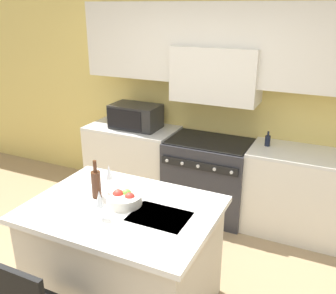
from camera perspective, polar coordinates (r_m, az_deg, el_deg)
back_cabinetry at (r=4.36m, az=7.95°, el=10.33°), size 10.00×0.46×2.70m
back_counter at (r=4.46m, az=6.24°, el=-4.41°), size 3.20×0.62×0.94m
range_stove at (r=4.45m, az=6.14°, el=-4.61°), size 0.95×0.70×0.92m
microwave at (r=4.63m, az=-4.96°, el=4.68°), size 0.60×0.38×0.29m
kitchen_island at (r=3.15m, az=-6.67°, el=-16.32°), size 1.42×1.04×0.93m
wine_bottle at (r=3.01m, az=-10.89°, el=-5.49°), size 0.08×0.08×0.31m
wine_glass_near at (r=2.71m, az=-10.41°, el=-7.88°), size 0.07×0.07×0.21m
wine_glass_far at (r=3.11m, az=-8.99°, el=-3.92°), size 0.07×0.07×0.21m
fruit_bowl at (r=2.91m, az=-6.72°, el=-7.81°), size 0.27×0.27×0.11m
oil_bottle_on_counter at (r=4.17m, az=14.94°, el=0.98°), size 0.06×0.06×0.16m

